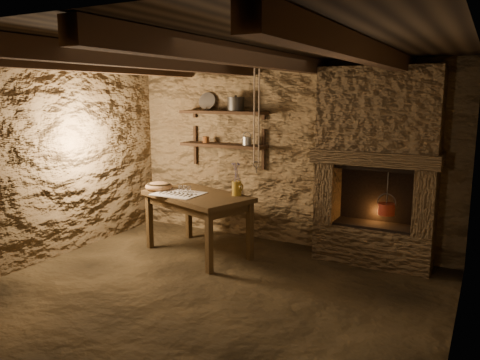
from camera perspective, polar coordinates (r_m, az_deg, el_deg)
The scene contains 25 objects.
floor at distance 4.84m, azimuth -4.36°, elevation -13.94°, with size 4.50×4.50×0.00m, color black.
back_wall at distance 6.23m, azimuth 5.48°, elevation 3.07°, with size 4.50×0.04×2.40m, color brown.
front_wall at distance 3.05m, azimuth -25.57°, elevation -5.73°, with size 4.50×0.04×2.40m, color brown.
left_wall at distance 5.99m, azimuth -22.95°, elevation 2.00°, with size 0.04×4.00×2.40m, color brown.
right_wall at distance 3.78m, azimuth 25.43°, elevation -2.72°, with size 0.04×4.00×2.40m, color brown.
ceiling at distance 4.43m, azimuth -4.80°, elevation 15.66°, with size 4.50×4.00×0.04m, color black.
beam_far_left at distance 5.38m, azimuth -18.65°, elevation 13.27°, with size 0.14×3.95×0.16m, color black.
beam_mid_left at distance 4.71m, azimuth -10.04°, elevation 14.13°, with size 0.14×3.95×0.16m, color black.
beam_mid_right at distance 4.17m, azimuth 1.18°, elevation 14.78°, with size 0.14×3.95×0.16m, color black.
beam_far_right at distance 3.82m, azimuth 15.13°, elevation 14.83°, with size 0.14×3.95×0.16m, color black.
shelf_lower at distance 6.46m, azimuth -2.04°, elevation 4.26°, with size 1.25×0.30×0.04m, color black.
shelf_upper at distance 6.42m, azimuth -2.07°, elevation 8.26°, with size 1.25×0.30×0.04m, color black.
hearth at distance 5.64m, azimuth 16.34°, elevation 2.19°, with size 1.43×0.51×2.30m.
work_table at distance 5.91m, azimuth -5.18°, elevation -5.08°, with size 1.53×1.16×0.77m.
linen_cloth at distance 5.84m, azimuth -7.53°, elevation -1.66°, with size 0.57×0.46×0.01m, color beige.
pewter_cutlery_row at distance 5.83m, azimuth -7.64°, elevation -1.60°, with size 0.48×0.18×0.01m, color gray, non-canonical shape.
drinking_glasses at distance 5.91m, azimuth -6.77°, elevation -1.10°, with size 0.18×0.06×0.07m, color silver, non-canonical shape.
stoneware_jug at distance 5.68m, azimuth -0.38°, elevation -0.17°, with size 0.14×0.14×0.41m.
wooden_bowl at distance 6.14m, azimuth -9.86°, elevation -0.79°, with size 0.35×0.35×0.12m, color olive.
iron_stockpot at distance 6.32m, azimuth -0.52°, elevation 9.16°, with size 0.22×0.22×0.17m, color #302E2B.
tin_pan at distance 6.67m, azimuth -4.00°, elevation 9.56°, with size 0.25×0.25×0.03m, color #9C9C97.
small_kettle at distance 6.27m, azimuth 0.86°, elevation 4.79°, with size 0.17×0.12×0.18m, color #9C9C97, non-canonical shape.
rusty_tin at distance 6.60m, azimuth -4.18°, elevation 4.93°, with size 0.09×0.09×0.09m, color #5C2E12.
red_pot at distance 5.66m, azimuth 17.41°, elevation -3.30°, with size 0.22×0.22×0.54m.
hanging_ropes at distance 5.30m, azimuth 2.04°, elevation 8.33°, with size 0.08×0.08×1.20m, color tan, non-canonical shape.
Camera 1 is at (2.40, -3.69, 2.00)m, focal length 35.00 mm.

